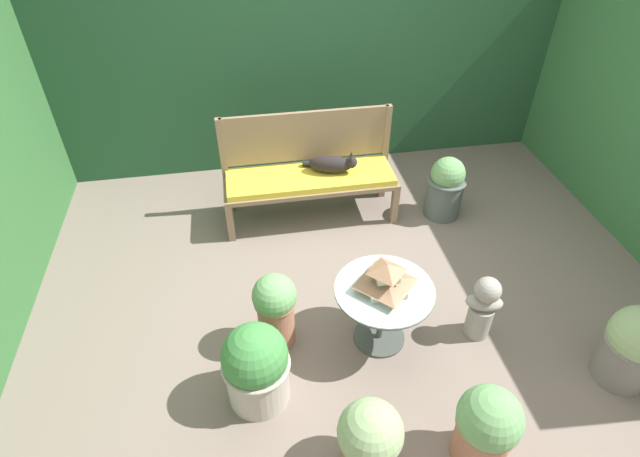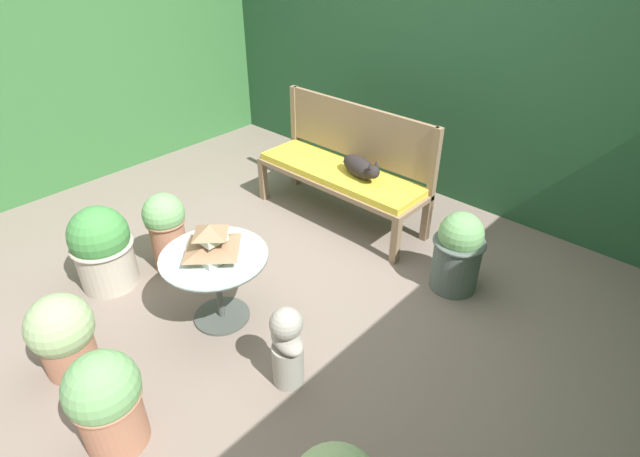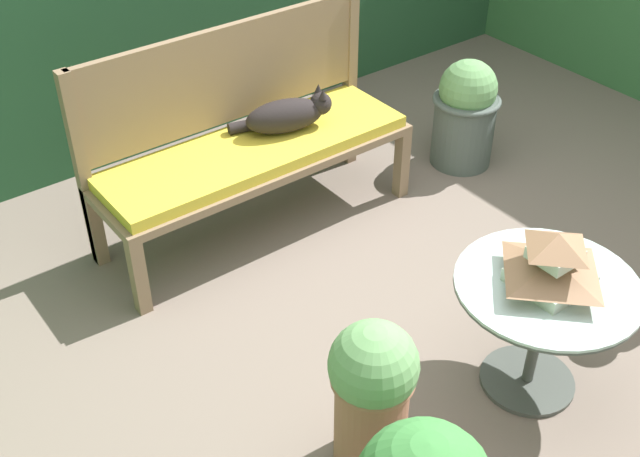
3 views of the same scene
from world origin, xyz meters
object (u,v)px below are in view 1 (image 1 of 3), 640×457
at_px(garden_bust, 483,307).
at_px(potted_plant_hedge_corner, 370,438).
at_px(patio_table, 383,300).
at_px(garden_bench, 310,181).
at_px(potted_plant_path_edge, 256,366).
at_px(potted_plant_patio_mid, 445,187).
at_px(potted_plant_bench_left, 275,308).
at_px(potted_plant_table_far, 486,427).
at_px(cat, 332,164).
at_px(potted_plant_table_near, 634,346).
at_px(pagoda_birdhouse, 386,279).

bearing_deg(garden_bust, potted_plant_hedge_corner, -127.09).
bearing_deg(patio_table, garden_bust, -5.88).
xyz_separation_m(garden_bench, potted_plant_path_edge, (-0.64, -1.84, -0.09)).
xyz_separation_m(potted_plant_patio_mid, potted_plant_bench_left, (-1.71, -1.24, 0.04)).
bearing_deg(potted_plant_table_far, potted_plant_path_edge, 153.38).
height_order(patio_table, potted_plant_hedge_corner, potted_plant_hedge_corner).
xyz_separation_m(garden_bench, patio_table, (0.26, -1.52, 0.00)).
relative_size(garden_bench, cat, 3.31).
bearing_deg(potted_plant_bench_left, patio_table, -8.18).
height_order(potted_plant_patio_mid, potted_plant_path_edge, potted_plant_path_edge).
relative_size(garden_bust, potted_plant_path_edge, 0.87).
distance_m(potted_plant_path_edge, potted_plant_table_far, 1.39).
height_order(cat, potted_plant_table_near, cat).
bearing_deg(potted_plant_table_far, pagoda_birdhouse, 110.04).
bearing_deg(potted_plant_patio_mid, potted_plant_hedge_corner, -120.15).
xyz_separation_m(garden_bench, potted_plant_bench_left, (-0.47, -1.41, -0.06)).
distance_m(garden_bench, potted_plant_table_near, 2.76).
relative_size(cat, potted_plant_table_near, 0.77).
height_order(garden_bench, potted_plant_bench_left, potted_plant_bench_left).
bearing_deg(potted_plant_path_edge, garden_bench, 70.90).
bearing_deg(potted_plant_hedge_corner, cat, 84.11).
height_order(pagoda_birdhouse, potted_plant_patio_mid, pagoda_birdhouse).
distance_m(garden_bust, potted_plant_patio_mid, 1.44).
bearing_deg(pagoda_birdhouse, potted_plant_patio_mid, 53.97).
relative_size(cat, potted_plant_bench_left, 0.76).
height_order(cat, patio_table, cat).
distance_m(potted_plant_hedge_corner, potted_plant_table_far, 0.66).
bearing_deg(potted_plant_table_far, potted_plant_hedge_corner, 174.08).
bearing_deg(potted_plant_table_near, pagoda_birdhouse, 158.76).
relative_size(potted_plant_table_near, potted_plant_table_far, 1.05).
bearing_deg(garden_bench, potted_plant_hedge_corner, -91.13).
distance_m(garden_bench, patio_table, 1.54).
bearing_deg(cat, garden_bust, -48.93).
distance_m(pagoda_birdhouse, potted_plant_path_edge, 1.00).
relative_size(garden_bench, potted_plant_hedge_corner, 3.00).
bearing_deg(potted_plant_bench_left, potted_plant_path_edge, -111.49).
bearing_deg(garden_bench, potted_plant_table_near, -49.85).
distance_m(cat, potted_plant_patio_mid, 1.09).
bearing_deg(garden_bust, potted_plant_patio_mid, 94.62).
distance_m(potted_plant_patio_mid, potted_plant_bench_left, 2.11).
relative_size(potted_plant_patio_mid, potted_plant_path_edge, 0.97).
xyz_separation_m(garden_bust, potted_plant_path_edge, (-1.62, -0.24, 0.03)).
bearing_deg(patio_table, potted_plant_table_far, -69.96).
height_order(patio_table, potted_plant_table_near, potted_plant_table_near).
bearing_deg(potted_plant_patio_mid, potted_plant_bench_left, -144.06).
relative_size(pagoda_birdhouse, potted_plant_bench_left, 0.53).
xyz_separation_m(potted_plant_patio_mid, potted_plant_table_near, (0.54, -1.94, 0.01)).
bearing_deg(potted_plant_hedge_corner, potted_plant_table_near, 8.84).
distance_m(garden_bench, potted_plant_hedge_corner, 2.40).
height_order(garden_bench, cat, cat).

